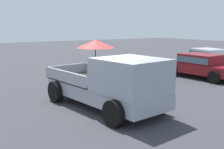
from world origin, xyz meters
TOP-DOWN VIEW (x-y plane):
  - ground_plane at (0.00, 0.00)m, footprint 80.00×80.00m
  - pickup_truck_main at (0.46, 0.06)m, footprint 5.24×2.73m
  - parked_sedan_near at (-3.95, 10.76)m, footprint 4.57×2.64m
  - parked_sedan_far at (-1.92, 7.57)m, footprint 4.42×2.22m

SIDE VIEW (x-z plane):
  - ground_plane at x=0.00m, z-range 0.00..0.00m
  - parked_sedan_near at x=-3.95m, z-range 0.08..1.41m
  - parked_sedan_far at x=-1.92m, z-range 0.08..1.41m
  - pickup_truck_main at x=0.46m, z-range -0.21..2.19m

